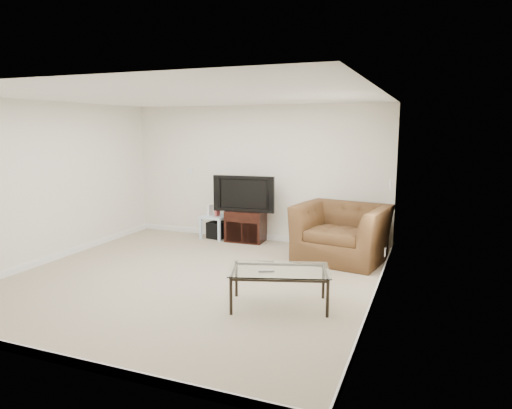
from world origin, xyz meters
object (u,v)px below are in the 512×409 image
at_px(recliner, 342,223).
at_px(coffee_table, 279,288).
at_px(tv_stand, 246,226).
at_px(television, 245,193).
at_px(side_table, 216,227).
at_px(subwoofer, 217,230).

relative_size(recliner, coffee_table, 1.17).
bearing_deg(tv_stand, television, -90.00).
xyz_separation_m(television, coffee_table, (1.58, -2.74, -0.68)).
bearing_deg(tv_stand, recliner, -19.12).
distance_m(television, side_table, 0.94).
xyz_separation_m(tv_stand, coffee_table, (1.58, -2.77, -0.06)).
bearing_deg(side_table, tv_stand, 0.00).
bearing_deg(side_table, recliner, -12.70).
bearing_deg(television, side_table, 172.13).
relative_size(tv_stand, television, 0.65).
height_order(tv_stand, subwoofer, tv_stand).
xyz_separation_m(tv_stand, television, (0.00, -0.03, 0.62)).
relative_size(side_table, coffee_table, 0.39).
height_order(television, recliner, television).
bearing_deg(side_table, coffee_table, -51.36).
distance_m(tv_stand, recliner, 2.00).
xyz_separation_m(tv_stand, side_table, (-0.63, 0.00, -0.07)).
height_order(tv_stand, television, television).
height_order(television, coffee_table, television).
bearing_deg(subwoofer, side_table, -151.31).
distance_m(tv_stand, subwoofer, 0.62).
xyz_separation_m(television, side_table, (-0.64, 0.03, -0.69)).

